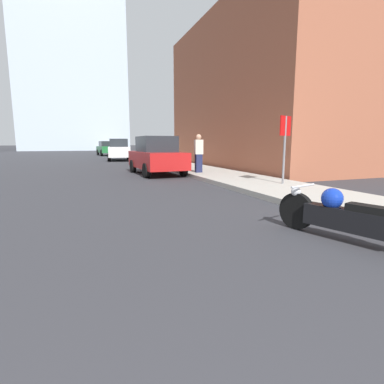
{
  "coord_description": "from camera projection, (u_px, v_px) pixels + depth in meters",
  "views": [
    {
      "loc": [
        0.26,
        0.83,
        1.43
      ],
      "look_at": [
        2.01,
        5.47,
        0.61
      ],
      "focal_mm": 28.0,
      "sensor_mm": 36.0,
      "label": 1
    }
  ],
  "objects": [
    {
      "name": "motorcycle",
      "position": [
        346.0,
        216.0,
        4.34
      ],
      "size": [
        0.9,
        2.24,
        0.76
      ],
      "rotation": [
        0.0,
        0.0,
        0.29
      ],
      "color": "black",
      "rests_on": "ground_plane"
    },
    {
      "name": "parked_car_green",
      "position": [
        107.0,
        148.0,
        34.25
      ],
      "size": [
        2.23,
        4.21,
        1.63
      ],
      "rotation": [
        0.0,
        0.0,
        0.09
      ],
      "color": "#1E6B33",
      "rests_on": "ground_plane"
    },
    {
      "name": "parked_car_white",
      "position": [
        119.0,
        150.0,
        24.57
      ],
      "size": [
        2.1,
        4.5,
        1.76
      ],
      "rotation": [
        0.0,
        0.0,
        -0.1
      ],
      "color": "silver",
      "rests_on": "ground_plane"
    },
    {
      "name": "pedestrian",
      "position": [
        199.0,
        153.0,
        13.0
      ],
      "size": [
        0.36,
        0.23,
        1.65
      ],
      "color": "#1E2347",
      "rests_on": "sidewalk"
    },
    {
      "name": "stop_sign",
      "position": [
        285.0,
        138.0,
        9.3
      ],
      "size": [
        0.57,
        0.26,
        2.1
      ],
      "color": "slate",
      "rests_on": "sidewalk"
    },
    {
      "name": "brick_storefront",
      "position": [
        294.0,
        96.0,
        18.5
      ],
      "size": [
        11.22,
        13.94,
        8.57
      ],
      "color": "#9E563D",
      "rests_on": "ground_plane"
    },
    {
      "name": "sidewalk",
      "position": [
        125.0,
        154.0,
        38.34
      ],
      "size": [
        2.56,
        240.0,
        0.15
      ],
      "color": "#B2ADA3",
      "rests_on": "ground_plane"
    },
    {
      "name": "parked_car_red",
      "position": [
        156.0,
        156.0,
        13.61
      ],
      "size": [
        1.98,
        4.14,
        1.72
      ],
      "rotation": [
        0.0,
        0.0,
        0.05
      ],
      "color": "red",
      "rests_on": "ground_plane"
    }
  ]
}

